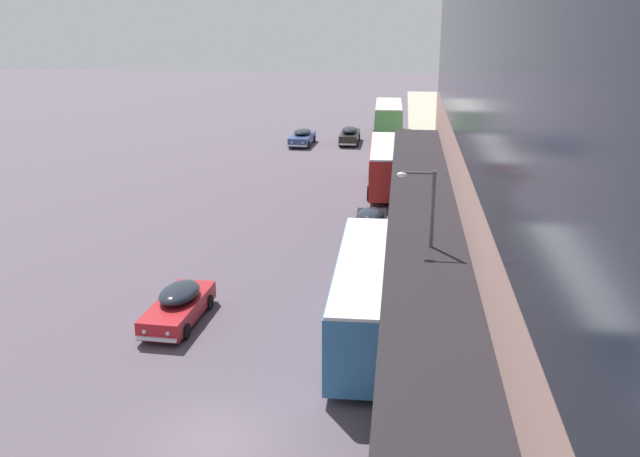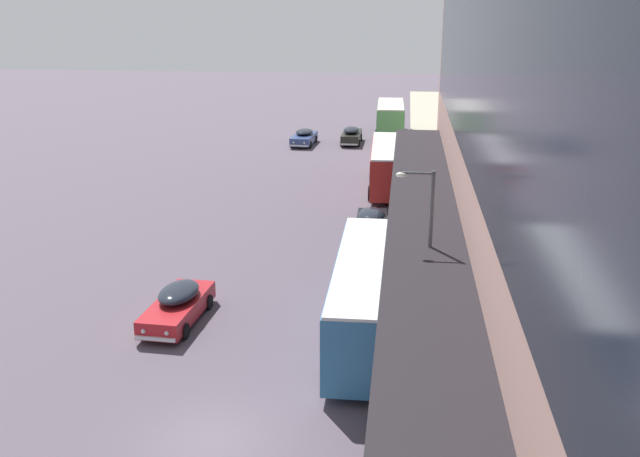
{
  "view_description": "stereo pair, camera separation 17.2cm",
  "coord_description": "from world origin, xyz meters",
  "px_view_note": "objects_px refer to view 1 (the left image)",
  "views": [
    {
      "loc": [
        5.25,
        -18.05,
        12.59
      ],
      "look_at": [
        1.44,
        15.17,
        2.03
      ],
      "focal_mm": 40.0,
      "sensor_mm": 36.0,
      "label": 1
    },
    {
      "loc": [
        5.42,
        -18.03,
        12.59
      ],
      "look_at": [
        1.44,
        15.17,
        2.03
      ],
      "focal_mm": 40.0,
      "sensor_mm": 36.0,
      "label": 2
    }
  ],
  "objects_px": {
    "transit_bus_kerbside_front": "(388,164)",
    "transit_bus_kerbside_rear": "(367,292)",
    "sedan_lead_near": "(371,222)",
    "street_lamp": "(426,237)",
    "sedan_trailing_mid": "(179,305)",
    "transit_bus_kerbside_far": "(389,117)",
    "pedestrian_at_kerb": "(484,447)",
    "sedan_oncoming_front": "(302,137)",
    "sedan_lead_mid": "(350,135)"
  },
  "relations": [
    {
      "from": "sedan_lead_near",
      "to": "street_lamp",
      "type": "bearing_deg",
      "value": -77.52
    },
    {
      "from": "sedan_lead_mid",
      "to": "sedan_trailing_mid",
      "type": "bearing_deg",
      "value": -95.8
    },
    {
      "from": "transit_bus_kerbside_front",
      "to": "sedan_trailing_mid",
      "type": "distance_m",
      "value": 24.67
    },
    {
      "from": "transit_bus_kerbside_far",
      "to": "sedan_lead_mid",
      "type": "bearing_deg",
      "value": -125.14
    },
    {
      "from": "sedan_lead_near",
      "to": "street_lamp",
      "type": "relative_size",
      "value": 0.74
    },
    {
      "from": "transit_bus_kerbside_front",
      "to": "sedan_oncoming_front",
      "type": "height_order",
      "value": "transit_bus_kerbside_front"
    },
    {
      "from": "transit_bus_kerbside_rear",
      "to": "sedan_lead_mid",
      "type": "xyz_separation_m",
      "value": [
        -3.71,
        40.63,
        -1.05
      ]
    },
    {
      "from": "sedan_lead_near",
      "to": "sedan_lead_mid",
      "type": "xyz_separation_m",
      "value": [
        -3.29,
        27.79,
        0.02
      ]
    },
    {
      "from": "transit_bus_kerbside_front",
      "to": "transit_bus_kerbside_rear",
      "type": "distance_m",
      "value": 23.74
    },
    {
      "from": "sedan_lead_near",
      "to": "sedan_lead_mid",
      "type": "distance_m",
      "value": 27.98
    },
    {
      "from": "transit_bus_kerbside_far",
      "to": "sedan_trailing_mid",
      "type": "xyz_separation_m",
      "value": [
        -7.59,
        -45.18,
        -1.08
      ]
    },
    {
      "from": "transit_bus_kerbside_front",
      "to": "pedestrian_at_kerb",
      "type": "xyz_separation_m",
      "value": [
        3.36,
        -32.6,
        -0.64
      ]
    },
    {
      "from": "transit_bus_kerbside_front",
      "to": "pedestrian_at_kerb",
      "type": "height_order",
      "value": "transit_bus_kerbside_front"
    },
    {
      "from": "sedan_oncoming_front",
      "to": "street_lamp",
      "type": "bearing_deg",
      "value": -75.09
    },
    {
      "from": "sedan_trailing_mid",
      "to": "sedan_lead_near",
      "type": "relative_size",
      "value": 1.06
    },
    {
      "from": "transit_bus_kerbside_far",
      "to": "sedan_lead_near",
      "type": "distance_m",
      "value": 32.79
    },
    {
      "from": "sedan_oncoming_front",
      "to": "street_lamp",
      "type": "xyz_separation_m",
      "value": [
        10.28,
        -38.6,
        3.18
      ]
    },
    {
      "from": "sedan_lead_near",
      "to": "street_lamp",
      "type": "height_order",
      "value": "street_lamp"
    },
    {
      "from": "transit_bus_kerbside_rear",
      "to": "sedan_lead_mid",
      "type": "relative_size",
      "value": 2.23
    },
    {
      "from": "sedan_trailing_mid",
      "to": "sedan_lead_mid",
      "type": "xyz_separation_m",
      "value": [
        4.08,
        40.19,
        0.05
      ]
    },
    {
      "from": "transit_bus_kerbside_rear",
      "to": "sedan_lead_near",
      "type": "xyz_separation_m",
      "value": [
        -0.42,
        12.85,
        -1.07
      ]
    },
    {
      "from": "sedan_trailing_mid",
      "to": "sedan_oncoming_front",
      "type": "distance_m",
      "value": 39.1
    },
    {
      "from": "transit_bus_kerbside_front",
      "to": "sedan_trailing_mid",
      "type": "height_order",
      "value": "transit_bus_kerbside_front"
    },
    {
      "from": "transit_bus_kerbside_rear",
      "to": "street_lamp",
      "type": "distance_m",
      "value": 3.17
    },
    {
      "from": "transit_bus_kerbside_front",
      "to": "pedestrian_at_kerb",
      "type": "bearing_deg",
      "value": -84.12
    },
    {
      "from": "transit_bus_kerbside_far",
      "to": "sedan_lead_mid",
      "type": "distance_m",
      "value": 6.18
    },
    {
      "from": "transit_bus_kerbside_rear",
      "to": "sedan_lead_mid",
      "type": "distance_m",
      "value": 40.81
    },
    {
      "from": "street_lamp",
      "to": "sedan_lead_mid",
      "type": "bearing_deg",
      "value": 98.49
    },
    {
      "from": "sedan_lead_near",
      "to": "pedestrian_at_kerb",
      "type": "bearing_deg",
      "value": -79.52
    },
    {
      "from": "transit_bus_kerbside_rear",
      "to": "street_lamp",
      "type": "xyz_separation_m",
      "value": [
        2.21,
        0.93,
        2.06
      ]
    },
    {
      "from": "transit_bus_kerbside_rear",
      "to": "transit_bus_kerbside_far",
      "type": "distance_m",
      "value": 45.62
    },
    {
      "from": "transit_bus_kerbside_front",
      "to": "transit_bus_kerbside_rear",
      "type": "bearing_deg",
      "value": -90.57
    },
    {
      "from": "transit_bus_kerbside_rear",
      "to": "transit_bus_kerbside_far",
      "type": "xyz_separation_m",
      "value": [
        -0.21,
        45.62,
        -0.02
      ]
    },
    {
      "from": "transit_bus_kerbside_rear",
      "to": "sedan_lead_mid",
      "type": "height_order",
      "value": "transit_bus_kerbside_rear"
    },
    {
      "from": "transit_bus_kerbside_rear",
      "to": "sedan_oncoming_front",
      "type": "relative_size",
      "value": 2.21
    },
    {
      "from": "sedan_lead_mid",
      "to": "street_lamp",
      "type": "bearing_deg",
      "value": -81.51
    },
    {
      "from": "sedan_trailing_mid",
      "to": "transit_bus_kerbside_rear",
      "type": "bearing_deg",
      "value": -3.21
    },
    {
      "from": "sedan_oncoming_front",
      "to": "pedestrian_at_kerb",
      "type": "xyz_separation_m",
      "value": [
        11.66,
        -48.4,
        0.45
      ]
    },
    {
      "from": "transit_bus_kerbside_far",
      "to": "street_lamp",
      "type": "xyz_separation_m",
      "value": [
        2.42,
        -44.68,
        2.08
      ]
    },
    {
      "from": "transit_bus_kerbside_far",
      "to": "street_lamp",
      "type": "relative_size",
      "value": 1.43
    },
    {
      "from": "sedan_trailing_mid",
      "to": "sedan_lead_near",
      "type": "height_order",
      "value": "sedan_lead_near"
    },
    {
      "from": "transit_bus_kerbside_front",
      "to": "transit_bus_kerbside_rear",
      "type": "relative_size",
      "value": 0.94
    },
    {
      "from": "sedan_oncoming_front",
      "to": "transit_bus_kerbside_front",
      "type": "bearing_deg",
      "value": -62.28
    },
    {
      "from": "sedan_lead_mid",
      "to": "street_lamp",
      "type": "relative_size",
      "value": 0.78
    },
    {
      "from": "transit_bus_kerbside_rear",
      "to": "sedan_lead_near",
      "type": "relative_size",
      "value": 2.33
    },
    {
      "from": "transit_bus_kerbside_front",
      "to": "transit_bus_kerbside_far",
      "type": "bearing_deg",
      "value": 91.16
    },
    {
      "from": "pedestrian_at_kerb",
      "to": "street_lamp",
      "type": "distance_m",
      "value": 10.26
    },
    {
      "from": "transit_bus_kerbside_rear",
      "to": "street_lamp",
      "type": "height_order",
      "value": "street_lamp"
    },
    {
      "from": "sedan_oncoming_front",
      "to": "sedan_lead_mid",
      "type": "relative_size",
      "value": 1.01
    },
    {
      "from": "sedan_oncoming_front",
      "to": "sedan_lead_mid",
      "type": "xyz_separation_m",
      "value": [
        4.35,
        1.1,
        0.07
      ]
    }
  ]
}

